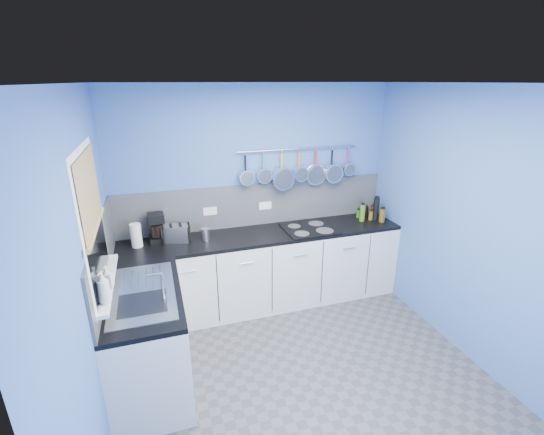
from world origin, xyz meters
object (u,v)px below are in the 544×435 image
soap_bottle_a (103,287)px  soap_bottle_b (107,276)px  hob (309,229)px  coffee_maker (157,228)px  toaster (176,233)px  canister (205,234)px  paper_towel (136,235)px

soap_bottle_a → soap_bottle_b: (0.00, 0.22, -0.03)m
hob → soap_bottle_b: bearing=-155.3°
coffee_maker → toaster: (0.19, -0.05, -0.07)m
hob → canister: bearing=176.5°
paper_towel → toaster: 0.40m
soap_bottle_a → canister: size_ratio=1.88×
soap_bottle_a → canister: 1.54m
soap_bottle_b → paper_towel: soap_bottle_b is taller
canister → hob: 1.19m
soap_bottle_b → paper_towel: 1.08m
canister → hob: size_ratio=0.22×
soap_bottle_b → canister: soap_bottle_b is taller
coffee_maker → canister: coffee_maker is taller
coffee_maker → canister: (0.49, -0.11, -0.09)m
paper_towel → hob: size_ratio=0.43×
toaster → hob: (1.48, -0.13, -0.08)m
soap_bottle_a → toaster: (0.58, 1.30, -0.18)m
soap_bottle_b → canister: (0.88, 1.02, -0.17)m
canister → paper_towel: bearing=177.1°
soap_bottle_a → hob: soap_bottle_a is taller
coffee_maker → paper_towel: bearing=-164.2°
soap_bottle_b → canister: bearing=49.2°
soap_bottle_a → coffee_maker: 1.41m
toaster → coffee_maker: bearing=-178.6°
soap_bottle_a → coffee_maker: size_ratio=0.78×
paper_towel → soap_bottle_a: bearing=-97.9°
soap_bottle_b → toaster: bearing=61.8°
soap_bottle_a → toaster: bearing=66.1°
soap_bottle_b → canister: 1.36m
soap_bottle_b → toaster: soap_bottle_b is taller
canister → hob: bearing=-3.5°
toaster → hob: 1.49m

